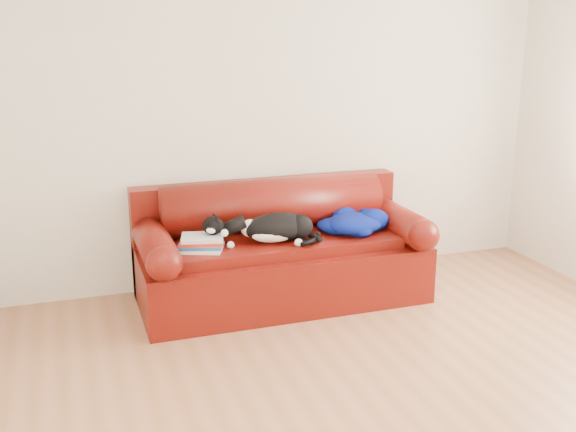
{
  "coord_description": "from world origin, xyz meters",
  "views": [
    {
      "loc": [
        -1.62,
        -3.01,
        1.99
      ],
      "look_at": [
        -0.13,
        1.35,
        0.69
      ],
      "focal_mm": 42.0,
      "sensor_mm": 36.0,
      "label": 1
    }
  ],
  "objects_px": {
    "book_stack": "(201,243)",
    "cat": "(277,228)",
    "blanket": "(354,222)",
    "sofa_base": "(282,269)"
  },
  "relations": [
    {
      "from": "cat",
      "to": "blanket",
      "type": "bearing_deg",
      "value": 20.6
    },
    {
      "from": "book_stack",
      "to": "cat",
      "type": "relative_size",
      "value": 0.55
    },
    {
      "from": "cat",
      "to": "blanket",
      "type": "relative_size",
      "value": 1.06
    },
    {
      "from": "cat",
      "to": "blanket",
      "type": "xyz_separation_m",
      "value": [
        0.63,
        0.05,
        -0.03
      ]
    },
    {
      "from": "cat",
      "to": "blanket",
      "type": "height_order",
      "value": "cat"
    },
    {
      "from": "sofa_base",
      "to": "book_stack",
      "type": "height_order",
      "value": "book_stack"
    },
    {
      "from": "cat",
      "to": "sofa_base",
      "type": "bearing_deg",
      "value": 72.33
    },
    {
      "from": "cat",
      "to": "blanket",
      "type": "distance_m",
      "value": 0.63
    },
    {
      "from": "sofa_base",
      "to": "blanket",
      "type": "xyz_separation_m",
      "value": [
        0.55,
        -0.06,
        0.33
      ]
    },
    {
      "from": "book_stack",
      "to": "sofa_base",
      "type": "bearing_deg",
      "value": 10.64
    }
  ]
}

